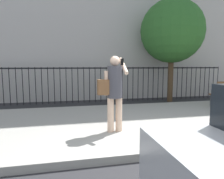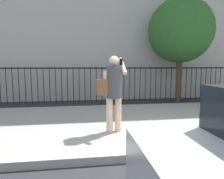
% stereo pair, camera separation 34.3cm
% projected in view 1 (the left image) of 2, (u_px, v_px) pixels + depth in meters
% --- Properties ---
extents(ground_plane, '(60.00, 60.00, 0.00)m').
position_uv_depth(ground_plane, '(161.00, 160.00, 3.62)').
color(ground_plane, '#28282B').
extents(sidewalk, '(28.00, 4.40, 0.15)m').
position_uv_depth(sidewalk, '(126.00, 122.00, 5.74)').
color(sidewalk, '#9E9B93').
rests_on(sidewalk, ground).
extents(iron_fence, '(12.03, 0.04, 1.60)m').
position_uv_depth(iron_fence, '(104.00, 80.00, 9.22)').
color(iron_fence, black).
rests_on(iron_fence, ground).
extents(pedestrian_on_phone, '(0.66, 0.51, 1.74)m').
position_uv_depth(pedestrian_on_phone, '(114.00, 88.00, 4.60)').
color(pedestrian_on_phone, beige).
rests_on(pedestrian_on_phone, sidewalk).
extents(street_tree_near, '(2.82, 2.82, 4.60)m').
position_uv_depth(street_tree_near, '(172.00, 31.00, 9.07)').
color(street_tree_near, '#4C3823').
rests_on(street_tree_near, ground).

